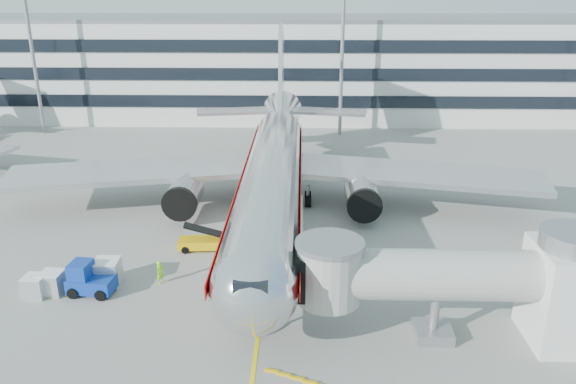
{
  "coord_description": "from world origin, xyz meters",
  "views": [
    {
      "loc": [
        2.53,
        -36.98,
        19.7
      ],
      "look_at": [
        1.45,
        6.38,
        4.0
      ],
      "focal_mm": 35.0,
      "sensor_mm": 36.0,
      "label": 1
    }
  ],
  "objects_px": {
    "cargo_container_left": "(52,283)",
    "ramp_worker": "(160,272)",
    "cargo_container_front": "(35,286)",
    "belt_loader": "(206,242)",
    "baggage_tug": "(88,280)",
    "cargo_container_right": "(107,272)",
    "main_jet": "(274,170)"
  },
  "relations": [
    {
      "from": "main_jet",
      "to": "cargo_container_right",
      "type": "height_order",
      "value": "main_jet"
    },
    {
      "from": "belt_loader",
      "to": "baggage_tug",
      "type": "relative_size",
      "value": 1.45
    },
    {
      "from": "baggage_tug",
      "to": "cargo_container_front",
      "type": "height_order",
      "value": "baggage_tug"
    },
    {
      "from": "main_jet",
      "to": "belt_loader",
      "type": "relative_size",
      "value": 10.91
    },
    {
      "from": "belt_loader",
      "to": "cargo_container_right",
      "type": "height_order",
      "value": "belt_loader"
    },
    {
      "from": "baggage_tug",
      "to": "ramp_worker",
      "type": "relative_size",
      "value": 1.9
    },
    {
      "from": "baggage_tug",
      "to": "cargo_container_front",
      "type": "xyz_separation_m",
      "value": [
        -3.47,
        -0.51,
        -0.24
      ]
    },
    {
      "from": "baggage_tug",
      "to": "cargo_container_left",
      "type": "bearing_deg",
      "value": -177.79
    },
    {
      "from": "belt_loader",
      "to": "ramp_worker",
      "type": "distance_m",
      "value": 6.08
    },
    {
      "from": "main_jet",
      "to": "cargo_container_left",
      "type": "relative_size",
      "value": 32.01
    },
    {
      "from": "cargo_container_left",
      "to": "main_jet",
      "type": "bearing_deg",
      "value": 46.37
    },
    {
      "from": "belt_loader",
      "to": "cargo_container_left",
      "type": "relative_size",
      "value": 2.93
    },
    {
      "from": "baggage_tug",
      "to": "cargo_container_right",
      "type": "bearing_deg",
      "value": 54.87
    },
    {
      "from": "cargo_container_right",
      "to": "belt_loader",
      "type": "bearing_deg",
      "value": 44.16
    },
    {
      "from": "cargo_container_left",
      "to": "cargo_container_right",
      "type": "xyz_separation_m",
      "value": [
        3.36,
        1.35,
        0.13
      ]
    },
    {
      "from": "cargo_container_left",
      "to": "cargo_container_front",
      "type": "height_order",
      "value": "cargo_container_left"
    },
    {
      "from": "main_jet",
      "to": "cargo_container_right",
      "type": "relative_size",
      "value": 27.6
    },
    {
      "from": "ramp_worker",
      "to": "main_jet",
      "type": "bearing_deg",
      "value": -1.57
    },
    {
      "from": "cargo_container_left",
      "to": "ramp_worker",
      "type": "bearing_deg",
      "value": 12.75
    },
    {
      "from": "belt_loader",
      "to": "ramp_worker",
      "type": "relative_size",
      "value": 2.75
    },
    {
      "from": "ramp_worker",
      "to": "cargo_container_left",
      "type": "bearing_deg",
      "value": 129.8
    },
    {
      "from": "cargo_container_front",
      "to": "ramp_worker",
      "type": "height_order",
      "value": "ramp_worker"
    },
    {
      "from": "main_jet",
      "to": "cargo_container_front",
      "type": "xyz_separation_m",
      "value": [
        -15.44,
        -15.57,
        -3.48
      ]
    },
    {
      "from": "main_jet",
      "to": "ramp_worker",
      "type": "xyz_separation_m",
      "value": [
        -7.4,
        -13.56,
        -3.39
      ]
    },
    {
      "from": "cargo_container_left",
      "to": "cargo_container_right",
      "type": "bearing_deg",
      "value": 21.88
    },
    {
      "from": "baggage_tug",
      "to": "cargo_container_right",
      "type": "height_order",
      "value": "baggage_tug"
    },
    {
      "from": "main_jet",
      "to": "cargo_container_left",
      "type": "height_order",
      "value": "main_jet"
    },
    {
      "from": "cargo_container_left",
      "to": "cargo_container_front",
      "type": "relative_size",
      "value": 1.06
    },
    {
      "from": "belt_loader",
      "to": "cargo_container_right",
      "type": "xyz_separation_m",
      "value": [
        -6.03,
        -5.85,
        0.3
      ]
    },
    {
      "from": "belt_loader",
      "to": "cargo_container_left",
      "type": "height_order",
      "value": "belt_loader"
    },
    {
      "from": "ramp_worker",
      "to": "cargo_container_front",
      "type": "bearing_deg",
      "value": 131.08
    },
    {
      "from": "main_jet",
      "to": "baggage_tug",
      "type": "bearing_deg",
      "value": -128.48
    }
  ]
}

